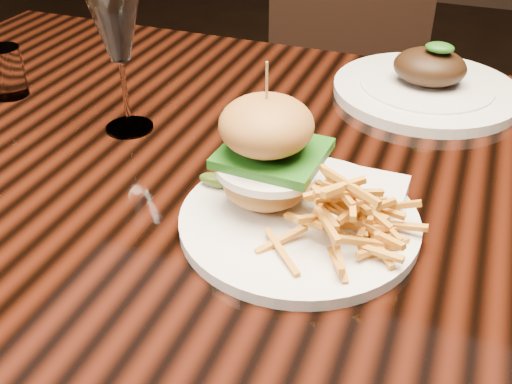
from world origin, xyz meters
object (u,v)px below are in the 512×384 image
(far_dish, at_px, (427,85))
(chair_far, at_px, (347,68))
(burger_plate, at_px, (298,189))
(wine_glass, at_px, (117,31))
(dining_table, at_px, (289,213))

(far_dish, xyz_separation_m, chair_far, (-0.26, 0.58, -0.23))
(burger_plate, bearing_deg, far_dish, 92.54)
(burger_plate, xyz_separation_m, wine_glass, (-0.31, 0.14, 0.10))
(dining_table, xyz_separation_m, burger_plate, (0.05, -0.12, 0.13))
(chair_far, bearing_deg, dining_table, -97.13)
(far_dish, relative_size, chair_far, 0.33)
(burger_plate, bearing_deg, wine_glass, 170.81)
(wine_glass, height_order, chair_far, wine_glass)
(far_dish, bearing_deg, burger_plate, -102.46)
(burger_plate, xyz_separation_m, chair_far, (-0.17, 1.01, -0.26))
(wine_glass, bearing_deg, far_dish, 34.85)
(far_dish, bearing_deg, chair_far, 114.02)
(burger_plate, bearing_deg, dining_table, 126.42)
(dining_table, relative_size, far_dish, 5.14)
(dining_table, distance_m, burger_plate, 0.18)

